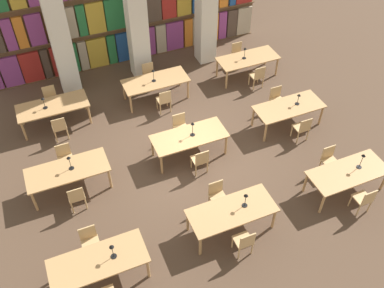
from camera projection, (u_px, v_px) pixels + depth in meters
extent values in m
plane|color=#4C3828|center=(188.00, 154.00, 12.86)|extent=(40.00, 40.00, 0.00)
cube|color=brown|center=(133.00, 58.00, 16.52)|extent=(10.22, 0.35, 0.03)
cube|color=#84387A|center=(11.00, 71.00, 14.87)|extent=(0.63, 0.20, 1.16)
cube|color=maroon|center=(31.00, 66.00, 15.07)|extent=(0.69, 0.20, 1.16)
cube|color=#47382D|center=(46.00, 63.00, 15.21)|extent=(0.25, 0.20, 1.16)
cube|color=maroon|center=(57.00, 61.00, 15.32)|extent=(0.39, 0.20, 1.16)
cube|color=#236B38|center=(71.00, 58.00, 15.45)|extent=(0.53, 0.20, 1.16)
cube|color=tan|center=(83.00, 55.00, 15.58)|extent=(0.29, 0.20, 1.16)
cube|color=#B7932D|center=(97.00, 52.00, 15.72)|extent=(0.69, 0.20, 1.16)
cube|color=#236B38|center=(112.00, 49.00, 15.87)|extent=(0.30, 0.20, 1.16)
cube|color=navy|center=(123.00, 47.00, 15.99)|extent=(0.46, 0.20, 1.16)
cube|color=tan|center=(137.00, 43.00, 16.14)|extent=(0.52, 0.20, 1.16)
cube|color=#84387A|center=(149.00, 41.00, 16.28)|extent=(0.41, 0.20, 1.16)
cube|color=tan|center=(161.00, 38.00, 16.41)|extent=(0.39, 0.20, 1.16)
cube|color=#84387A|center=(174.00, 35.00, 16.56)|extent=(0.68, 0.20, 1.16)
cube|color=orange|center=(188.00, 32.00, 16.72)|extent=(0.33, 0.20, 1.16)
cube|color=tan|center=(199.00, 30.00, 16.86)|extent=(0.59, 0.20, 1.16)
cube|color=orange|center=(212.00, 27.00, 17.01)|extent=(0.44, 0.20, 1.16)
cube|color=#84387A|center=(222.00, 25.00, 17.13)|extent=(0.33, 0.20, 1.16)
cube|color=#47382D|center=(231.00, 23.00, 17.25)|extent=(0.41, 0.20, 1.16)
cube|color=tan|center=(243.00, 20.00, 17.40)|extent=(0.62, 0.20, 1.16)
cube|color=brown|center=(129.00, 25.00, 15.56)|extent=(10.22, 0.35, 0.03)
cube|color=#84387A|center=(9.00, 34.00, 14.01)|extent=(0.34, 0.20, 1.12)
cube|color=orange|center=(20.00, 32.00, 14.11)|extent=(0.32, 0.20, 1.12)
cube|color=#84387A|center=(35.00, 29.00, 14.24)|extent=(0.53, 0.20, 1.12)
cube|color=#B7932D|center=(54.00, 25.00, 14.41)|extent=(0.53, 0.20, 1.12)
cube|color=tan|center=(69.00, 22.00, 14.56)|extent=(0.43, 0.20, 1.12)
cube|color=#236B38|center=(81.00, 20.00, 14.67)|extent=(0.29, 0.20, 1.12)
cube|color=#B7932D|center=(95.00, 17.00, 14.81)|extent=(0.61, 0.20, 1.12)
cube|color=#236B38|center=(114.00, 14.00, 14.99)|extent=(0.68, 0.20, 1.12)
cube|color=#236B38|center=(134.00, 10.00, 15.19)|extent=(0.65, 0.20, 1.12)
cube|color=#47382D|center=(152.00, 6.00, 15.38)|extent=(0.63, 0.20, 1.12)
cube|color=maroon|center=(168.00, 3.00, 15.55)|extent=(0.55, 0.20, 1.12)
cube|color=#B7932D|center=(183.00, 0.00, 15.72)|extent=(0.56, 0.20, 1.12)
cube|color=silver|center=(53.00, 11.00, 12.97)|extent=(0.63, 0.63, 6.00)
cube|color=tan|center=(98.00, 261.00, 9.48)|extent=(2.19, 0.94, 0.04)
cylinder|color=tan|center=(148.00, 268.00, 9.77)|extent=(0.07, 0.07, 0.73)
cylinder|color=tan|center=(53.00, 271.00, 9.72)|extent=(0.07, 0.07, 0.73)
cylinder|color=tan|center=(138.00, 241.00, 10.28)|extent=(0.07, 0.07, 0.73)
cylinder|color=tan|center=(102.00, 253.00, 10.23)|extent=(0.04, 0.04, 0.43)
cylinder|color=tan|center=(87.00, 258.00, 10.13)|extent=(0.04, 0.04, 0.43)
cylinder|color=tan|center=(98.00, 241.00, 10.45)|extent=(0.04, 0.04, 0.43)
cylinder|color=tan|center=(84.00, 246.00, 10.35)|extent=(0.04, 0.04, 0.43)
cube|color=tan|center=(91.00, 244.00, 10.12)|extent=(0.42, 0.40, 0.04)
cube|color=tan|center=(87.00, 233.00, 10.08)|extent=(0.40, 0.03, 0.42)
cylinder|color=black|center=(114.00, 256.00, 9.53)|extent=(0.14, 0.14, 0.01)
cylinder|color=black|center=(113.00, 252.00, 9.40)|extent=(0.02, 0.02, 0.37)
cone|color=black|center=(111.00, 246.00, 9.24)|extent=(0.11, 0.11, 0.07)
cube|color=tan|center=(232.00, 211.00, 10.46)|extent=(2.19, 0.94, 0.04)
cylinder|color=tan|center=(200.00, 246.00, 10.19)|extent=(0.07, 0.07, 0.73)
cylinder|color=tan|center=(274.00, 219.00, 10.75)|extent=(0.07, 0.07, 0.73)
cylinder|color=tan|center=(188.00, 221.00, 10.70)|extent=(0.07, 0.07, 0.73)
cylinder|color=tan|center=(259.00, 196.00, 11.26)|extent=(0.07, 0.07, 0.73)
cylinder|color=tan|center=(232.00, 242.00, 10.43)|extent=(0.04, 0.04, 0.43)
cylinder|color=tan|center=(245.00, 237.00, 10.53)|extent=(0.04, 0.04, 0.43)
cylinder|color=tan|center=(239.00, 254.00, 10.21)|extent=(0.04, 0.04, 0.43)
cylinder|color=tan|center=(252.00, 249.00, 10.31)|extent=(0.04, 0.04, 0.43)
cube|color=tan|center=(243.00, 240.00, 10.20)|extent=(0.42, 0.40, 0.04)
cube|color=tan|center=(248.00, 241.00, 9.92)|extent=(0.40, 0.03, 0.42)
cylinder|color=tan|center=(227.00, 206.00, 11.21)|extent=(0.04, 0.04, 0.43)
cylinder|color=tan|center=(214.00, 210.00, 11.11)|extent=(0.04, 0.04, 0.43)
cylinder|color=tan|center=(221.00, 197.00, 11.43)|extent=(0.04, 0.04, 0.43)
cylinder|color=tan|center=(209.00, 201.00, 11.33)|extent=(0.04, 0.04, 0.43)
cube|color=tan|center=(218.00, 198.00, 11.11)|extent=(0.42, 0.40, 0.04)
cube|color=tan|center=(216.00, 187.00, 11.07)|extent=(0.40, 0.03, 0.42)
cylinder|color=black|center=(245.00, 205.00, 10.54)|extent=(0.14, 0.14, 0.01)
cylinder|color=black|center=(245.00, 201.00, 10.40)|extent=(0.02, 0.02, 0.36)
cone|color=black|center=(246.00, 195.00, 10.25)|extent=(0.11, 0.11, 0.07)
cube|color=tan|center=(349.00, 172.00, 11.35)|extent=(2.19, 0.94, 0.04)
cylinder|color=tan|center=(322.00, 204.00, 11.09)|extent=(0.07, 0.07, 0.73)
cylinder|color=tan|center=(384.00, 180.00, 11.65)|extent=(0.07, 0.07, 0.73)
cylinder|color=tan|center=(305.00, 182.00, 11.59)|extent=(0.07, 0.07, 0.73)
cylinder|color=tan|center=(366.00, 161.00, 12.15)|extent=(0.07, 0.07, 0.73)
cylinder|color=tan|center=(350.00, 201.00, 11.33)|extent=(0.04, 0.04, 0.43)
cylinder|color=tan|center=(361.00, 197.00, 11.43)|extent=(0.04, 0.04, 0.43)
cylinder|color=tan|center=(358.00, 210.00, 11.11)|extent=(0.04, 0.04, 0.43)
cylinder|color=tan|center=(369.00, 206.00, 11.21)|extent=(0.04, 0.04, 0.43)
cube|color=tan|center=(362.00, 198.00, 11.11)|extent=(0.42, 0.40, 0.04)
cube|color=tan|center=(369.00, 198.00, 10.82)|extent=(0.40, 0.03, 0.42)
cylinder|color=tan|center=(337.00, 170.00, 12.11)|extent=(0.04, 0.04, 0.43)
cylinder|color=tan|center=(327.00, 174.00, 12.01)|extent=(0.04, 0.04, 0.43)
cylinder|color=tan|center=(330.00, 162.00, 12.33)|extent=(0.04, 0.04, 0.43)
cylinder|color=tan|center=(320.00, 166.00, 12.24)|extent=(0.04, 0.04, 0.43)
cube|color=tan|center=(330.00, 162.00, 12.01)|extent=(0.42, 0.40, 0.04)
cube|color=tan|center=(328.00, 152.00, 11.97)|extent=(0.40, 0.03, 0.42)
cylinder|color=black|center=(359.00, 167.00, 11.44)|extent=(0.14, 0.14, 0.01)
cylinder|color=black|center=(361.00, 162.00, 11.29)|extent=(0.02, 0.02, 0.42)
cone|color=black|center=(364.00, 155.00, 11.12)|extent=(0.11, 0.11, 0.07)
cube|color=tan|center=(67.00, 170.00, 11.40)|extent=(2.19, 0.94, 0.04)
cylinder|color=tan|center=(34.00, 202.00, 11.13)|extent=(0.07, 0.07, 0.73)
cylinder|color=tan|center=(110.00, 179.00, 11.69)|extent=(0.07, 0.07, 0.73)
cylinder|color=tan|center=(30.00, 181.00, 11.64)|extent=(0.07, 0.07, 0.73)
cylinder|color=tan|center=(103.00, 159.00, 12.20)|extent=(0.07, 0.07, 0.73)
cylinder|color=tan|center=(70.00, 198.00, 11.39)|extent=(0.04, 0.04, 0.43)
cylinder|color=tan|center=(83.00, 194.00, 11.49)|extent=(0.04, 0.04, 0.43)
cylinder|color=tan|center=(72.00, 208.00, 11.17)|extent=(0.04, 0.04, 0.43)
cylinder|color=tan|center=(86.00, 204.00, 11.27)|extent=(0.04, 0.04, 0.43)
cube|color=tan|center=(76.00, 195.00, 11.17)|extent=(0.42, 0.40, 0.04)
cube|color=tan|center=(76.00, 195.00, 10.88)|extent=(0.40, 0.03, 0.42)
cylinder|color=tan|center=(75.00, 168.00, 12.17)|extent=(0.04, 0.04, 0.43)
cylinder|color=tan|center=(62.00, 172.00, 12.07)|extent=(0.04, 0.04, 0.43)
cylinder|color=tan|center=(73.00, 160.00, 12.39)|extent=(0.04, 0.04, 0.43)
cylinder|color=tan|center=(60.00, 163.00, 12.30)|extent=(0.04, 0.04, 0.43)
cube|color=tan|center=(66.00, 160.00, 12.07)|extent=(0.42, 0.40, 0.04)
cube|color=tan|center=(63.00, 150.00, 12.03)|extent=(0.40, 0.03, 0.42)
cylinder|color=black|center=(72.00, 168.00, 11.41)|extent=(0.14, 0.14, 0.01)
cylinder|color=black|center=(70.00, 163.00, 11.27)|extent=(0.02, 0.02, 0.38)
cone|color=black|center=(68.00, 157.00, 11.11)|extent=(0.11, 0.11, 0.07)
cube|color=tan|center=(189.00, 136.00, 12.33)|extent=(2.19, 0.94, 0.04)
cylinder|color=tan|center=(162.00, 165.00, 12.06)|extent=(0.07, 0.07, 0.73)
cylinder|color=tan|center=(226.00, 145.00, 12.62)|extent=(0.07, 0.07, 0.73)
cylinder|color=tan|center=(152.00, 147.00, 12.57)|extent=(0.07, 0.07, 0.73)
cylinder|color=tan|center=(215.00, 128.00, 13.13)|extent=(0.07, 0.07, 0.73)
cylinder|color=tan|center=(191.00, 163.00, 12.32)|extent=(0.04, 0.04, 0.43)
cylinder|color=tan|center=(203.00, 159.00, 12.42)|extent=(0.04, 0.04, 0.43)
cylinder|color=tan|center=(196.00, 171.00, 12.10)|extent=(0.04, 0.04, 0.43)
cylinder|color=tan|center=(207.00, 167.00, 12.20)|extent=(0.04, 0.04, 0.43)
cube|color=tan|center=(199.00, 159.00, 12.09)|extent=(0.42, 0.40, 0.04)
cube|color=tan|center=(202.00, 158.00, 11.81)|extent=(0.40, 0.03, 0.42)
cylinder|color=tan|center=(189.00, 136.00, 13.10)|extent=(0.04, 0.04, 0.43)
cylinder|color=tan|center=(178.00, 139.00, 13.00)|extent=(0.04, 0.04, 0.43)
cylinder|color=tan|center=(185.00, 129.00, 13.32)|extent=(0.04, 0.04, 0.43)
cylinder|color=tan|center=(174.00, 132.00, 13.22)|extent=(0.04, 0.04, 0.43)
cube|color=tan|center=(181.00, 129.00, 12.99)|extent=(0.42, 0.40, 0.04)
cube|color=tan|center=(179.00, 119.00, 12.95)|extent=(0.40, 0.03, 0.42)
cylinder|color=black|center=(193.00, 135.00, 12.33)|extent=(0.14, 0.14, 0.01)
cylinder|color=black|center=(193.00, 129.00, 12.19)|extent=(0.02, 0.02, 0.40)
cone|color=black|center=(193.00, 123.00, 12.02)|extent=(0.11, 0.11, 0.07)
cube|color=tan|center=(289.00, 107.00, 13.27)|extent=(2.19, 0.94, 0.04)
cylinder|color=tan|center=(265.00, 132.00, 13.01)|extent=(0.07, 0.07, 0.73)
cylinder|color=tan|center=(321.00, 115.00, 13.57)|extent=(0.07, 0.07, 0.73)
cylinder|color=tan|center=(253.00, 117.00, 13.52)|extent=(0.07, 0.07, 0.73)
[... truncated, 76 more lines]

